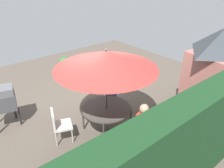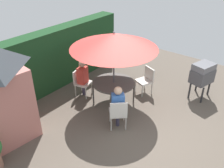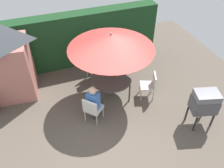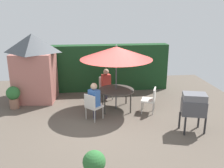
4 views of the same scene
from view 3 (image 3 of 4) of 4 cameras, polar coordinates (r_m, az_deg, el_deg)
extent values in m
plane|color=brown|center=(7.03, -0.61, -9.98)|extent=(11.00, 11.00, 0.00)
cube|color=#193D1E|center=(9.00, -8.30, 10.89)|extent=(6.19, 0.57, 2.04)
cube|color=#B26B60|center=(8.13, -24.32, 3.30)|extent=(1.64, 1.47, 1.94)
cube|color=brown|center=(8.79, -23.57, 4.76)|extent=(0.63, 0.10, 1.51)
cylinder|color=#47423D|center=(7.43, -0.18, 1.28)|extent=(1.31, 1.31, 0.04)
cylinder|color=#3C3834|center=(7.25, -2.34, -3.94)|extent=(0.05, 0.05, 0.70)
cylinder|color=#3C3834|center=(7.49, 4.32, -2.25)|extent=(0.05, 0.05, 0.70)
cylinder|color=#3C3834|center=(7.90, -4.43, 0.45)|extent=(0.05, 0.05, 0.70)
cylinder|color=#3C3834|center=(8.12, 1.76, 1.89)|extent=(0.05, 0.05, 0.70)
cylinder|color=#4C4C51|center=(7.16, -0.19, 3.95)|extent=(0.04, 0.04, 2.31)
cone|color=#B73833|center=(6.64, -0.20, 10.42)|extent=(2.54, 2.54, 0.44)
sphere|color=#4C4C51|center=(6.52, -0.21, 12.30)|extent=(0.06, 0.06, 0.06)
cube|color=#47474C|center=(7.01, 21.68, -4.63)|extent=(0.81, 0.67, 0.45)
cube|color=slate|center=(6.80, 22.34, -2.70)|extent=(0.77, 0.64, 0.20)
cylinder|color=#262628|center=(7.09, 19.72, -9.27)|extent=(0.06, 0.06, 0.55)
cylinder|color=#262628|center=(7.43, 23.56, -7.76)|extent=(0.06, 0.06, 0.55)
cylinder|color=#262628|center=(7.29, 17.85, -6.97)|extent=(0.06, 0.06, 0.55)
cylinder|color=#262628|center=(7.62, 21.66, -5.62)|extent=(0.06, 0.06, 0.55)
cube|color=silver|center=(8.34, -4.38, 3.87)|extent=(0.55, 0.55, 0.06)
cube|color=silver|center=(8.36, -5.19, 5.81)|extent=(0.46, 0.16, 0.45)
cylinder|color=#AFABA3|center=(8.70, -3.83, 3.78)|extent=(0.04, 0.04, 0.45)
cylinder|color=#AFABA3|center=(8.55, -6.14, 2.88)|extent=(0.04, 0.04, 0.45)
cylinder|color=#AFABA3|center=(8.42, -2.45, 2.42)|extent=(0.04, 0.04, 0.45)
cylinder|color=#AFABA3|center=(8.27, -4.80, 1.46)|extent=(0.04, 0.04, 0.45)
cube|color=silver|center=(6.88, -4.49, -5.95)|extent=(0.65, 0.65, 0.06)
cube|color=silver|center=(6.60, -5.50, -5.79)|extent=(0.35, 0.37, 0.45)
cylinder|color=#AFABA3|center=(7.01, -6.64, -7.72)|extent=(0.04, 0.04, 0.45)
cylinder|color=#AFABA3|center=(6.86, -3.77, -8.87)|extent=(0.04, 0.04, 0.45)
cylinder|color=#AFABA3|center=(7.23, -4.99, -5.62)|extent=(0.04, 0.04, 0.45)
cylinder|color=#AFABA3|center=(7.09, -2.18, -6.68)|extent=(0.04, 0.04, 0.45)
cube|color=silver|center=(7.67, 8.65, -0.46)|extent=(0.60, 0.60, 0.06)
cube|color=silver|center=(7.55, 10.40, 0.80)|extent=(0.22, 0.45, 0.45)
cylinder|color=#AFABA3|center=(7.70, 10.09, -2.72)|extent=(0.04, 0.04, 0.45)
cylinder|color=#AFABA3|center=(7.99, 9.79, -0.75)|extent=(0.04, 0.04, 0.45)
cylinder|color=#AFABA3|center=(7.64, 7.13, -2.69)|extent=(0.04, 0.04, 0.45)
cylinder|color=#AFABA3|center=(7.94, 6.93, -0.70)|extent=(0.04, 0.04, 0.45)
cube|color=#CC3D33|center=(8.17, -4.49, 5.58)|extent=(0.39, 0.31, 0.55)
sphere|color=tan|center=(7.95, -4.64, 7.91)|extent=(0.22, 0.22, 0.22)
cylinder|color=#383347|center=(8.47, -4.31, 2.73)|extent=(0.10, 0.10, 0.48)
cube|color=#3866B2|center=(6.66, -4.62, -4.15)|extent=(0.41, 0.41, 0.55)
sphere|color=tan|center=(6.39, -4.81, -1.64)|extent=(0.22, 0.22, 0.22)
cylinder|color=#383347|center=(7.03, -4.40, -7.12)|extent=(0.10, 0.10, 0.48)
camera|label=1|loc=(10.71, 9.78, 32.61)|focal=36.21mm
camera|label=2|loc=(3.62, -76.56, -9.44)|focal=38.89mm
camera|label=4|loc=(3.70, 113.78, -57.81)|focal=39.98mm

